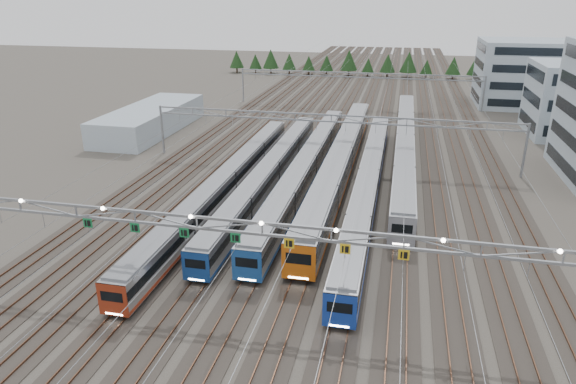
% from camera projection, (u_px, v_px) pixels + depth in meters
% --- Properties ---
extents(ground, '(400.00, 400.00, 0.00)m').
position_uv_depth(ground, '(264.00, 306.00, 43.91)').
color(ground, '#47423A').
rests_on(ground, ground).
extents(track_bed, '(54.00, 260.00, 5.42)m').
position_uv_depth(track_bed, '(363.00, 89.00, 134.37)').
color(track_bed, '#2D2823').
rests_on(track_bed, ground).
extents(train_a, '(2.64, 56.46, 3.43)m').
position_uv_depth(train_a, '(227.00, 183.00, 66.73)').
color(train_a, black).
rests_on(train_a, ground).
extents(train_b, '(2.65, 54.16, 3.45)m').
position_uv_depth(train_b, '(270.00, 172.00, 70.63)').
color(train_b, black).
rests_on(train_b, ground).
extents(train_c, '(2.83, 58.97, 3.68)m').
position_uv_depth(train_c, '(307.00, 166.00, 72.74)').
color(train_c, black).
rests_on(train_c, ground).
extents(train_d, '(3.18, 63.66, 4.15)m').
position_uv_depth(train_d, '(341.00, 159.00, 74.96)').
color(train_d, black).
rests_on(train_d, ground).
extents(train_e, '(2.72, 61.44, 3.54)m').
position_uv_depth(train_e, '(368.00, 180.00, 67.45)').
color(train_e, black).
rests_on(train_e, ground).
extents(train_f, '(2.88, 67.88, 3.76)m').
position_uv_depth(train_f, '(405.00, 144.00, 83.30)').
color(train_f, black).
rests_on(train_f, ground).
extents(gantry_near, '(56.36, 0.61, 8.08)m').
position_uv_depth(gantry_near, '(261.00, 232.00, 41.24)').
color(gantry_near, gray).
rests_on(gantry_near, ground).
extents(gantry_mid, '(56.36, 0.36, 8.00)m').
position_uv_depth(gantry_mid, '(331.00, 124.00, 78.00)').
color(gantry_mid, gray).
rests_on(gantry_mid, ground).
extents(gantry_far, '(56.36, 0.36, 8.00)m').
position_uv_depth(gantry_far, '(358.00, 79.00, 118.95)').
color(gantry_far, gray).
rests_on(gantry_far, ground).
extents(depot_bldg_mid, '(14.00, 16.00, 13.27)m').
position_uv_depth(depot_bldg_mid, '(572.00, 100.00, 94.48)').
color(depot_bldg_mid, '#A9BCCA').
rests_on(depot_bldg_mid, ground).
extents(depot_bldg_north, '(22.00, 18.00, 14.97)m').
position_uv_depth(depot_bldg_north, '(528.00, 73.00, 119.79)').
color(depot_bldg_north, '#A9BCCA').
rests_on(depot_bldg_north, ground).
extents(west_shed, '(10.00, 30.00, 4.61)m').
position_uv_depth(west_shed, '(151.00, 119.00, 98.79)').
color(west_shed, '#A9BCCA').
rests_on(west_shed, ground).
extents(treeline, '(87.50, 5.60, 7.02)m').
position_uv_depth(treeline, '(359.00, 63.00, 163.15)').
color(treeline, '#332114').
rests_on(treeline, ground).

